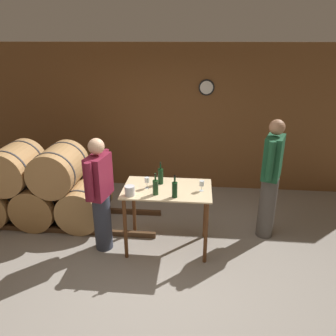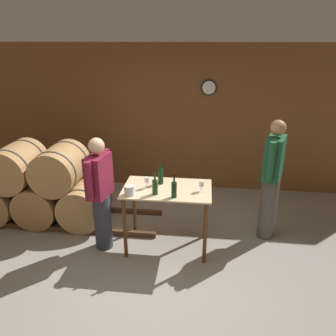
{
  "view_description": "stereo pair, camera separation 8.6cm",
  "coord_description": "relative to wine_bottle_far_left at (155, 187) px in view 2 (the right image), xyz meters",
  "views": [
    {
      "loc": [
        0.52,
        -3.33,
        2.78
      ],
      "look_at": [
        0.14,
        0.67,
        1.16
      ],
      "focal_mm": 35.0,
      "sensor_mm": 36.0,
      "label": 1
    },
    {
      "loc": [
        0.61,
        -3.32,
        2.78
      ],
      "look_at": [
        0.14,
        0.67,
        1.16
      ],
      "focal_mm": 35.0,
      "sensor_mm": 36.0,
      "label": 2
    }
  ],
  "objects": [
    {
      "name": "wine_glass_near_center",
      "position": [
        0.58,
        0.16,
        -0.0
      ],
      "size": [
        0.06,
        0.06,
        0.14
      ],
      "color": "silver",
      "rests_on": "tasting_table"
    },
    {
      "name": "wine_bottle_center",
      "position": [
        0.25,
        -0.06,
        0.01
      ],
      "size": [
        0.07,
        0.07,
        0.3
      ],
      "color": "black",
      "rests_on": "tasting_table"
    },
    {
      "name": "ground_plane",
      "position": [
        -0.01,
        -0.38,
        -1.02
      ],
      "size": [
        14.0,
        14.0,
        0.0
      ],
      "primitive_type": "plane",
      "color": "gray"
    },
    {
      "name": "wine_glass_near_left",
      "position": [
        -0.14,
        0.17,
        0.01
      ],
      "size": [
        0.06,
        0.06,
        0.15
      ],
      "color": "silver",
      "rests_on": "tasting_table"
    },
    {
      "name": "person_visitor_with_scarf",
      "position": [
        1.55,
        0.62,
        -0.08
      ],
      "size": [
        0.34,
        0.56,
        1.77
      ],
      "color": "#4C4742",
      "rests_on": "ground_plane"
    },
    {
      "name": "barrel_rack",
      "position": [
        -1.93,
        0.72,
        -0.46
      ],
      "size": [
        3.73,
        0.82,
        1.27
      ],
      "color": "#4C331E",
      "rests_on": "ground_plane"
    },
    {
      "name": "tasting_table",
      "position": [
        0.13,
        0.19,
        -0.27
      ],
      "size": [
        1.17,
        0.72,
        0.91
      ],
      "color": "beige",
      "rests_on": "ground_plane"
    },
    {
      "name": "ice_bucket",
      "position": [
        -0.32,
        -0.06,
        -0.04
      ],
      "size": [
        0.13,
        0.13,
        0.13
      ],
      "color": "silver",
      "rests_on": "tasting_table"
    },
    {
      "name": "wine_bottle_far_left",
      "position": [
        0.0,
        0.0,
        0.0
      ],
      "size": [
        0.07,
        0.07,
        0.29
      ],
      "color": "#193819",
      "rests_on": "tasting_table"
    },
    {
      "name": "person_host",
      "position": [
        -0.76,
        0.09,
        -0.17
      ],
      "size": [
        0.29,
        0.58,
        1.61
      ],
      "color": "#333847",
      "rests_on": "ground_plane"
    },
    {
      "name": "wine_bottle_left",
      "position": [
        0.03,
        0.33,
        0.01
      ],
      "size": [
        0.07,
        0.07,
        0.31
      ],
      "color": "black",
      "rests_on": "tasting_table"
    },
    {
      "name": "back_wall",
      "position": [
        -0.01,
        2.28,
        0.33
      ],
      "size": [
        8.4,
        0.08,
        2.7
      ],
      "color": "brown",
      "rests_on": "ground_plane"
    }
  ]
}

